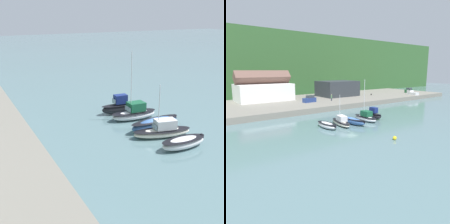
# 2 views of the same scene
# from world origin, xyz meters

# --- Properties ---
(ground_plane) EXTENTS (320.00, 320.00, 0.00)m
(ground_plane) POSITION_xyz_m (0.00, 0.00, 0.00)
(ground_plane) COLOR slate
(hillside_backdrop) EXTENTS (240.00, 74.82, 28.24)m
(hillside_backdrop) POSITION_xyz_m (0.00, 92.44, 14.12)
(hillside_backdrop) COLOR #335B2D
(hillside_backdrop) RESTS_ON ground_plane
(quay_promenade) EXTENTS (133.86, 31.42, 1.53)m
(quay_promenade) POSITION_xyz_m (0.00, 30.76, 0.77)
(quay_promenade) COLOR gray
(quay_promenade) RESTS_ON ground_plane
(harbor_clubhouse) EXTENTS (17.75, 10.55, 9.97)m
(harbor_clubhouse) POSITION_xyz_m (-5.96, 37.56, 5.03)
(harbor_clubhouse) COLOR white
(harbor_clubhouse) RESTS_ON quay_promenade
(yacht_club_building) EXTENTS (14.43, 10.75, 5.88)m
(yacht_club_building) POSITION_xyz_m (21.70, 33.87, 4.47)
(yacht_club_building) COLOR #2D3338
(yacht_club_building) RESTS_ON quay_promenade
(moored_boat_0) EXTENTS (2.25, 5.84, 1.23)m
(moored_boat_0) POSITION_xyz_m (-6.02, 0.53, 0.65)
(moored_boat_0) COLOR silver
(moored_boat_0) RESTS_ON ground_plane
(moored_boat_1) EXTENTS (3.67, 7.56, 6.47)m
(moored_boat_1) POSITION_xyz_m (-2.31, 0.67, 0.78)
(moored_boat_1) COLOR white
(moored_boat_1) RESTS_ON ground_plane
(moored_boat_2) EXTENTS (2.88, 7.71, 1.48)m
(moored_boat_2) POSITION_xyz_m (0.13, 0.09, 0.78)
(moored_boat_2) COLOR #33568E
(moored_boat_2) RESTS_ON ground_plane
(moored_boat_3) EXTENTS (2.66, 6.83, 9.50)m
(moored_boat_3) POSITION_xyz_m (4.70, 0.46, 0.89)
(moored_boat_3) COLOR silver
(moored_boat_3) RESTS_ON ground_plane
(moored_boat_4) EXTENTS (1.92, 5.50, 2.82)m
(moored_boat_4) POSITION_xyz_m (7.85, 1.16, 1.05)
(moored_boat_4) COLOR black
(moored_boat_4) RESTS_ON ground_plane
(parked_car_0) EXTENTS (4.37, 2.24, 2.16)m
(parked_car_0) POSITION_xyz_m (55.75, 24.94, 2.45)
(parked_car_0) COLOR #1E4C2D
(parked_car_0) RESTS_ON quay_promenade
(parked_car_1) EXTENTS (4.35, 2.19, 2.16)m
(parked_car_1) POSITION_xyz_m (4.28, 25.39, 2.45)
(parked_car_1) COLOR navy
(parked_car_1) RESTS_ON quay_promenade
(pickup_truck_0) EXTENTS (2.59, 4.95, 1.90)m
(pickup_truck_0) POSITION_xyz_m (48.91, 18.57, 2.35)
(pickup_truck_0) COLOR silver
(pickup_truck_0) RESTS_ON quay_promenade
(person_on_quay) EXTENTS (0.40, 0.40, 2.14)m
(person_on_quay) POSITION_xyz_m (11.83, 23.97, 2.63)
(person_on_quay) COLOR #232838
(person_on_quay) RESTS_ON quay_promenade
(dog_on_quay) EXTENTS (0.33, 0.88, 0.68)m
(dog_on_quay) POSITION_xyz_m (33.62, 26.93, 1.99)
(dog_on_quay) COLOR black
(dog_on_quay) RESTS_ON quay_promenade
(mooring_buoy_1) EXTENTS (0.67, 0.67, 0.67)m
(mooring_buoy_1) POSITION_xyz_m (-1.17, -12.58, 0.33)
(mooring_buoy_1) COLOR yellow
(mooring_buoy_1) RESTS_ON ground_plane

